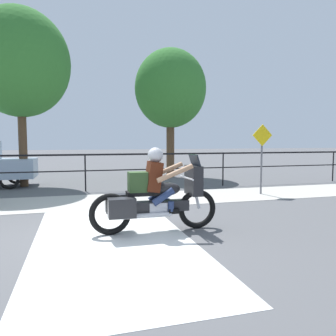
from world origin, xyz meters
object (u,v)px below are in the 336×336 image
object	(u,v)px
street_sign	(262,151)
motorcycle	(154,195)
tree_behind_car	(20,63)
tree_behind_sign	(170,89)

from	to	relation	value
street_sign	motorcycle	bearing A→B (deg)	-142.57
motorcycle	tree_behind_car	bearing A→B (deg)	116.84
street_sign	tree_behind_car	distance (m)	9.18
street_sign	tree_behind_sign	distance (m)	6.45
street_sign	tree_behind_car	xyz separation A→B (m)	(-7.62, 4.04, 3.15)
tree_behind_car	street_sign	bearing A→B (deg)	-27.93
motorcycle	tree_behind_sign	size ratio (longest dim) A/B	0.41
motorcycle	tree_behind_sign	bearing A→B (deg)	74.64
street_sign	tree_behind_car	size ratio (longest dim) A/B	0.34
tree_behind_sign	tree_behind_car	world-z (taller)	tree_behind_car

